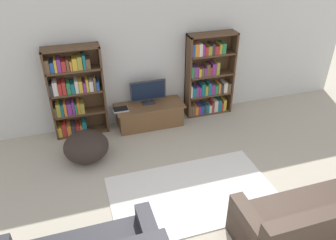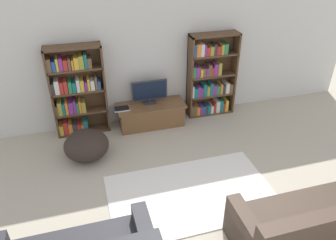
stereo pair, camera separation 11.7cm
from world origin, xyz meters
name	(u,v)px [view 1 (the left image)]	position (x,y,z in m)	size (l,w,h in m)	color
wall_back	(147,57)	(0.00, 4.23, 1.30)	(8.80, 0.06, 2.60)	silver
bookshelf_left	(74,92)	(-1.43, 4.05, 0.86)	(0.98, 0.30, 1.71)	#513823
bookshelf_right	(208,77)	(1.21, 4.05, 0.80)	(0.98, 0.30, 1.71)	#513823
tv_stand	(150,115)	(-0.07, 3.90, 0.23)	(1.33, 0.54, 0.45)	brown
television	(148,92)	(-0.07, 3.98, 0.70)	(0.70, 0.16, 0.47)	#2D2D33
laptop	(121,109)	(-0.64, 3.87, 0.46)	(0.29, 0.20, 0.03)	silver
area_rug	(193,193)	(0.04, 1.80, 0.01)	(2.45, 1.47, 0.02)	white
couch_right_sofa	(314,222)	(1.19, 0.60, 0.28)	(1.93, 0.85, 0.81)	#423328
beanbag_ottoman	(86,146)	(-1.38, 3.16, 0.25)	(0.76, 0.76, 0.49)	#2D231E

